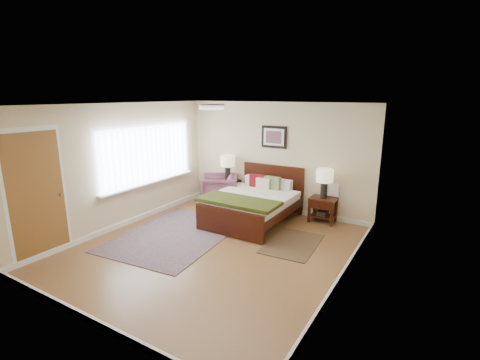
{
  "coord_description": "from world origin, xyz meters",
  "views": [
    {
      "loc": [
        3.34,
        -4.65,
        2.66
      ],
      "look_at": [
        -0.02,
        0.92,
        1.05
      ],
      "focal_mm": 26.0,
      "sensor_mm": 36.0,
      "label": 1
    }
  ],
  "objects": [
    {
      "name": "door",
      "position": [
        -2.23,
        -1.75,
        1.07
      ],
      "size": [
        0.06,
        1.0,
        2.18
      ],
      "color": "silver",
      "rests_on": "ground"
    },
    {
      "name": "lamp_right",
      "position": [
        1.23,
        2.27,
        0.97
      ],
      "size": [
        0.35,
        0.35,
        0.61
      ],
      "color": "black",
      "rests_on": "nightstand_right"
    },
    {
      "name": "front_wall",
      "position": [
        0.0,
        -2.5,
        1.25
      ],
      "size": [
        4.5,
        0.04,
        2.5
      ],
      "primitive_type": "cube",
      "color": "#C5AF8F",
      "rests_on": "ground"
    },
    {
      "name": "floor",
      "position": [
        0.0,
        0.0,
        0.0
      ],
      "size": [
        5.0,
        5.0,
        0.0
      ],
      "primitive_type": "plane",
      "color": "brown",
      "rests_on": "ground"
    },
    {
      "name": "ceiling",
      "position": [
        0.0,
        0.0,
        2.5
      ],
      "size": [
        4.5,
        5.0,
        0.02
      ],
      "primitive_type": "cube",
      "color": "white",
      "rests_on": "back_wall"
    },
    {
      "name": "back_wall",
      "position": [
        0.0,
        2.5,
        1.25
      ],
      "size": [
        4.5,
        0.04,
        2.5
      ],
      "primitive_type": "cube",
      "color": "#C5AF8F",
      "rests_on": "ground"
    },
    {
      "name": "nightstand_right",
      "position": [
        1.23,
        2.26,
        0.34
      ],
      "size": [
        0.54,
        0.4,
        0.53
      ],
      "color": "#361108",
      "rests_on": "ground"
    },
    {
      "name": "bed",
      "position": [
        -0.05,
        1.53,
        0.49
      ],
      "size": [
        1.63,
        1.97,
        1.06
      ],
      "color": "#361108",
      "rests_on": "ground"
    },
    {
      "name": "nightstand_left",
      "position": [
        -1.18,
        2.25,
        0.49
      ],
      "size": [
        0.51,
        0.46,
        0.61
      ],
      "color": "#361108",
      "rests_on": "ground"
    },
    {
      "name": "armchair",
      "position": [
        -1.25,
        2.0,
        0.39
      ],
      "size": [
        1.17,
        1.16,
        0.79
      ],
      "primitive_type": "imported",
      "rotation": [
        0.0,
        0.0,
        -1.06
      ],
      "color": "brown",
      "rests_on": "ground"
    },
    {
      "name": "wall_art",
      "position": [
        -0.05,
        2.47,
        1.72
      ],
      "size": [
        0.62,
        0.05,
        0.5
      ],
      "color": "black",
      "rests_on": "back_wall"
    },
    {
      "name": "rug_navy",
      "position": [
        1.13,
        0.88,
        0.01
      ],
      "size": [
        0.96,
        1.36,
        0.01
      ],
      "primitive_type": "cube",
      "rotation": [
        0.0,
        0.0,
        0.06
      ],
      "color": "black",
      "rests_on": "ground"
    },
    {
      "name": "left_wall",
      "position": [
        -2.25,
        0.0,
        1.25
      ],
      "size": [
        0.04,
        5.0,
        2.5
      ],
      "primitive_type": "cube",
      "color": "#C5AF8F",
      "rests_on": "ground"
    },
    {
      "name": "right_wall",
      "position": [
        2.25,
        0.0,
        1.25
      ],
      "size": [
        0.04,
        5.0,
        2.5
      ],
      "primitive_type": "cube",
      "color": "#C5AF8F",
      "rests_on": "ground"
    },
    {
      "name": "ceil_fixture",
      "position": [
        0.0,
        0.0,
        2.47
      ],
      "size": [
        0.44,
        0.44,
        0.08
      ],
      "color": "white",
      "rests_on": "ceiling"
    },
    {
      "name": "rug_persian",
      "position": [
        -0.98,
        0.1,
        0.01
      ],
      "size": [
        2.13,
        2.83,
        0.01
      ],
      "primitive_type": "cube",
      "rotation": [
        0.0,
        0.0,
        0.1
      ],
      "color": "#0C0D3D",
      "rests_on": "ground"
    },
    {
      "name": "lamp_left",
      "position": [
        -1.18,
        2.27,
        1.04
      ],
      "size": [
        0.35,
        0.35,
        0.61
      ],
      "color": "black",
      "rests_on": "nightstand_left"
    },
    {
      "name": "window",
      "position": [
        -2.2,
        0.7,
        1.38
      ],
      "size": [
        0.11,
        2.72,
        1.32
      ],
      "color": "silver",
      "rests_on": "left_wall"
    }
  ]
}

